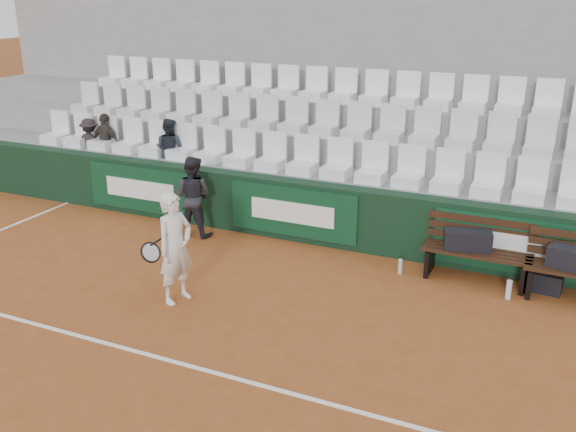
% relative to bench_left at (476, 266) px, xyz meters
% --- Properties ---
extents(ground, '(80.00, 80.00, 0.00)m').
position_rel_bench_left_xyz_m(ground, '(-2.76, -3.57, -0.23)').
color(ground, brown).
rests_on(ground, ground).
extents(court_baseline, '(18.00, 0.06, 0.01)m').
position_rel_bench_left_xyz_m(court_baseline, '(-2.76, -3.57, -0.22)').
color(court_baseline, white).
rests_on(court_baseline, ground).
extents(back_barrier, '(18.00, 0.34, 1.00)m').
position_rel_bench_left_xyz_m(back_barrier, '(-2.69, 0.42, 0.28)').
color(back_barrier, black).
rests_on(back_barrier, ground).
extents(grandstand_tier_front, '(18.00, 0.95, 1.00)m').
position_rel_bench_left_xyz_m(grandstand_tier_front, '(-2.76, 1.05, 0.28)').
color(grandstand_tier_front, gray).
rests_on(grandstand_tier_front, ground).
extents(grandstand_tier_mid, '(18.00, 0.95, 1.45)m').
position_rel_bench_left_xyz_m(grandstand_tier_mid, '(-2.76, 2.00, 0.50)').
color(grandstand_tier_mid, gray).
rests_on(grandstand_tier_mid, ground).
extents(grandstand_tier_back, '(18.00, 0.95, 1.90)m').
position_rel_bench_left_xyz_m(grandstand_tier_back, '(-2.76, 2.95, 0.72)').
color(grandstand_tier_back, gray).
rests_on(grandstand_tier_back, ground).
extents(grandstand_rear_wall, '(18.00, 0.30, 4.40)m').
position_rel_bench_left_xyz_m(grandstand_rear_wall, '(-2.76, 3.58, 1.98)').
color(grandstand_rear_wall, gray).
rests_on(grandstand_rear_wall, ground).
extents(seat_row_front, '(11.90, 0.44, 0.63)m').
position_rel_bench_left_xyz_m(seat_row_front, '(-2.76, 0.88, 1.09)').
color(seat_row_front, white).
rests_on(seat_row_front, grandstand_tier_front).
extents(seat_row_mid, '(11.90, 0.44, 0.63)m').
position_rel_bench_left_xyz_m(seat_row_mid, '(-2.76, 1.83, 1.54)').
color(seat_row_mid, silver).
rests_on(seat_row_mid, grandstand_tier_mid).
extents(seat_row_back, '(11.90, 0.44, 0.63)m').
position_rel_bench_left_xyz_m(seat_row_back, '(-2.76, 2.78, 1.99)').
color(seat_row_back, white).
rests_on(seat_row_back, grandstand_tier_back).
extents(bench_left, '(1.50, 0.56, 0.45)m').
position_rel_bench_left_xyz_m(bench_left, '(0.00, 0.00, 0.00)').
color(bench_left, '#341B0F').
rests_on(bench_left, ground).
extents(sports_bag_left, '(0.70, 0.44, 0.28)m').
position_rel_bench_left_xyz_m(sports_bag_left, '(-0.15, 0.01, 0.36)').
color(sports_bag_left, black).
rests_on(sports_bag_left, bench_left).
extents(sports_bag_right, '(0.65, 0.41, 0.28)m').
position_rel_bench_left_xyz_m(sports_bag_right, '(1.22, -0.10, 0.37)').
color(sports_bag_right, black).
rests_on(sports_bag_right, bench_right).
extents(sports_bag_ground, '(0.48, 0.32, 0.28)m').
position_rel_bench_left_xyz_m(sports_bag_ground, '(0.93, 0.04, -0.09)').
color(sports_bag_ground, black).
rests_on(sports_bag_ground, ground).
extents(water_bottle_near, '(0.06, 0.06, 0.22)m').
position_rel_bench_left_xyz_m(water_bottle_near, '(-1.03, -0.22, -0.11)').
color(water_bottle_near, silver).
rests_on(water_bottle_near, ground).
extents(water_bottle_far, '(0.07, 0.07, 0.27)m').
position_rel_bench_left_xyz_m(water_bottle_far, '(0.51, -0.41, -0.09)').
color(water_bottle_far, silver).
rests_on(water_bottle_far, ground).
extents(tennis_player, '(0.74, 0.62, 1.50)m').
position_rel_bench_left_xyz_m(tennis_player, '(-3.51, -2.27, 0.52)').
color(tennis_player, silver).
rests_on(tennis_player, ground).
extents(ball_kid, '(0.70, 0.56, 1.36)m').
position_rel_bench_left_xyz_m(ball_kid, '(-4.61, -0.13, 0.46)').
color(ball_kid, black).
rests_on(ball_kid, ground).
extents(spectator_a, '(0.69, 0.44, 1.01)m').
position_rel_bench_left_xyz_m(spectator_a, '(-7.62, 0.93, 1.28)').
color(spectator_a, black).
rests_on(spectator_a, grandstand_tier_front).
extents(spectator_b, '(0.69, 0.34, 1.13)m').
position_rel_bench_left_xyz_m(spectator_b, '(-7.22, 0.93, 1.34)').
color(spectator_b, '#352F2A').
rests_on(spectator_b, grandstand_tier_front).
extents(spectator_c, '(0.58, 0.46, 1.15)m').
position_rel_bench_left_xyz_m(spectator_c, '(-5.76, 0.93, 1.35)').
color(spectator_c, black).
rests_on(spectator_c, grandstand_tier_front).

